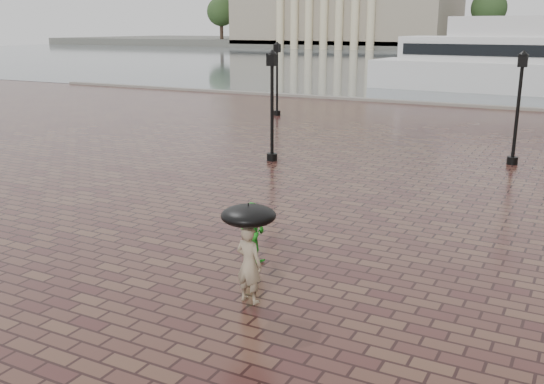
# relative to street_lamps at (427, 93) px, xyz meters

# --- Properties ---
(ground) EXTENTS (300.00, 300.00, 0.00)m
(ground) POSITION_rel_street_lamps_xyz_m (1.50, -17.50, -2.33)
(ground) COLOR #361A18
(ground) RESTS_ON ground
(quay_edge) EXTENTS (80.00, 0.60, 0.30)m
(quay_edge) POSITION_rel_street_lamps_xyz_m (1.50, 14.50, -2.33)
(quay_edge) COLOR slate
(quay_edge) RESTS_ON ground
(street_lamps) EXTENTS (21.44, 14.44, 4.40)m
(street_lamps) POSITION_rel_street_lamps_xyz_m (0.00, 0.00, 0.00)
(street_lamps) COLOR black
(street_lamps) RESTS_ON ground
(adult_pedestrian) EXTENTS (0.64, 0.46, 1.63)m
(adult_pedestrian) POSITION_rel_street_lamps_xyz_m (1.42, -19.66, -1.51)
(adult_pedestrian) COLOR gray
(adult_pedestrian) RESTS_ON ground
(child_pedestrian) EXTENTS (0.77, 0.64, 1.44)m
(child_pedestrian) POSITION_rel_street_lamps_xyz_m (0.33, -17.62, -1.61)
(child_pedestrian) COLOR green
(child_pedestrian) RESTS_ON ground
(ferry_near) EXTENTS (26.47, 7.94, 8.57)m
(ferry_near) POSITION_rel_street_lamps_xyz_m (1.82, 26.46, 0.25)
(ferry_near) COLOR silver
(ferry_near) RESTS_ON ground
(umbrella) EXTENTS (1.10, 1.10, 1.12)m
(umbrella) POSITION_rel_street_lamps_xyz_m (1.42, -19.66, -0.48)
(umbrella) COLOR black
(umbrella) RESTS_ON ground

